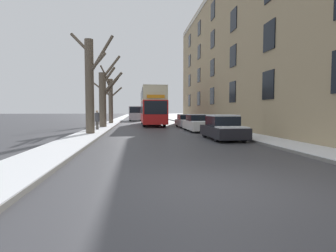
# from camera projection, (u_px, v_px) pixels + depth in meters

# --- Properties ---
(ground_plane) EXTENTS (320.00, 320.00, 0.00)m
(ground_plane) POSITION_uv_depth(u_px,v_px,m) (225.00, 186.00, 6.03)
(ground_plane) COLOR #424247
(sidewalk_left) EXTENTS (2.01, 130.00, 0.16)m
(sidewalk_left) POSITION_uv_depth(u_px,v_px,m) (121.00, 118.00, 57.89)
(sidewalk_left) COLOR slate
(sidewalk_left) RESTS_ON ground
(sidewalk_right) EXTENTS (2.01, 130.00, 0.16)m
(sidewalk_right) POSITION_uv_depth(u_px,v_px,m) (168.00, 118.00, 59.19)
(sidewalk_right) COLOR slate
(sidewalk_right) RESTS_ON ground
(terrace_facade_right) EXTENTS (9.10, 41.77, 15.24)m
(terrace_facade_right) POSITION_uv_depth(u_px,v_px,m) (266.00, 51.00, 25.91)
(terrace_facade_right) COLOR tan
(terrace_facade_right) RESTS_ON ground
(bare_tree_left_0) EXTENTS (3.10, 2.17, 7.23)m
(bare_tree_left_0) POSITION_uv_depth(u_px,v_px,m) (90.00, 84.00, 18.19)
(bare_tree_left_0) COLOR brown
(bare_tree_left_0) RESTS_ON ground
(bare_tree_left_1) EXTENTS (2.38, 1.78, 7.32)m
(bare_tree_left_1) POSITION_uv_depth(u_px,v_px,m) (104.00, 96.00, 25.63)
(bare_tree_left_1) COLOR brown
(bare_tree_left_1) RESTS_ON ground
(bare_tree_left_2) EXTENTS (4.00, 1.62, 7.40)m
(bare_tree_left_2) POSITION_uv_depth(u_px,v_px,m) (110.00, 99.00, 33.67)
(bare_tree_left_2) COLOR brown
(bare_tree_left_2) RESTS_ON ground
(double_decker_bus) EXTENTS (2.59, 11.59, 4.36)m
(double_decker_bus) POSITION_uv_depth(u_px,v_px,m) (152.00, 105.00, 31.89)
(double_decker_bus) COLOR red
(double_decker_bus) RESTS_ON ground
(parked_car_0) EXTENTS (1.80, 4.20, 1.50)m
(parked_car_0) POSITION_uv_depth(u_px,v_px,m) (223.00, 128.00, 15.85)
(parked_car_0) COLOR black
(parked_car_0) RESTS_ON ground
(parked_car_1) EXTENTS (1.90, 4.54, 1.44)m
(parked_car_1) POSITION_uv_depth(u_px,v_px,m) (198.00, 123.00, 22.17)
(parked_car_1) COLOR silver
(parked_car_1) RESTS_ON ground
(parked_car_2) EXTENTS (1.71, 4.37, 1.38)m
(parked_car_2) POSITION_uv_depth(u_px,v_px,m) (186.00, 121.00, 27.58)
(parked_car_2) COLOR #9EA3AD
(parked_car_2) RESTS_ON ground
(oncoming_van) EXTENTS (2.04, 5.46, 2.48)m
(oncoming_van) POSITION_uv_depth(u_px,v_px,m) (135.00, 113.00, 45.71)
(oncoming_van) COLOR #9EA3AD
(oncoming_van) RESTS_ON ground
(pedestrian_left_sidewalk) EXTENTS (0.39, 0.39, 1.79)m
(pedestrian_left_sidewalk) POSITION_uv_depth(u_px,v_px,m) (97.00, 120.00, 22.16)
(pedestrian_left_sidewalk) COLOR #4C4742
(pedestrian_left_sidewalk) RESTS_ON ground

